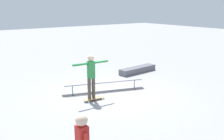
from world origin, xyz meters
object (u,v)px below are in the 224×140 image
object	(u,v)px
skate_ledge	(138,70)
grind_rail	(105,88)
skateboard_main	(94,98)
skater_main	(91,74)

from	to	relation	value
skate_ledge	grind_rail	bearing A→B (deg)	25.91
skate_ledge	skateboard_main	distance (m)	4.43
skater_main	grind_rail	bearing A→B (deg)	33.63
skate_ledge	skateboard_main	size ratio (longest dim) A/B	2.69
grind_rail	skateboard_main	bearing A→B (deg)	51.83
skater_main	skateboard_main	world-z (taller)	skater_main
skater_main	skate_ledge	bearing A→B (deg)	30.51
grind_rail	skateboard_main	distance (m)	1.00
grind_rail	skater_main	world-z (taller)	skater_main
grind_rail	skateboard_main	size ratio (longest dim) A/B	4.00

